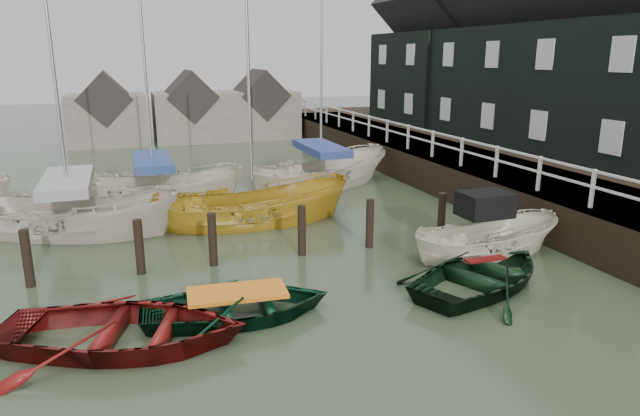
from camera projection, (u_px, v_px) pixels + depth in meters
name	position (u px, v px, depth m)	size (l,w,h in m)	color
ground	(291.00, 305.00, 12.43)	(120.00, 120.00, 0.00)	#2A3723
pier	(438.00, 165.00, 24.37)	(3.04, 32.00, 2.70)	black
land_strip	(542.00, 173.00, 26.30)	(14.00, 38.00, 1.50)	black
quay_houses	(578.00, 45.00, 23.59)	(6.52, 28.14, 10.01)	black
mooring_pilings	(216.00, 247.00, 14.69)	(13.72, 0.22, 1.80)	black
far_sheds	(188.00, 111.00, 35.94)	(14.00, 4.08, 4.39)	#665B51
rowboat_red	(125.00, 346.00, 10.69)	(3.27, 4.58, 0.95)	#61100D
rowboat_green	(238.00, 317.00, 11.85)	(2.78, 3.89, 0.81)	black
rowboat_dkgreen	(483.00, 286.00, 13.44)	(3.03, 4.25, 0.88)	black
motorboat	(485.00, 254.00, 15.35)	(4.37, 1.68, 2.60)	beige
sailboat_a	(73.00, 230.00, 17.54)	(7.36, 5.24, 11.55)	beige
sailboat_b	(155.00, 200.00, 21.15)	(7.02, 4.21, 10.64)	beige
sailboat_c	(253.00, 221.00, 18.67)	(6.56, 2.58, 10.57)	#B88F22
sailboat_d	(321.00, 184.00, 23.80)	(7.29, 4.62, 13.23)	beige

